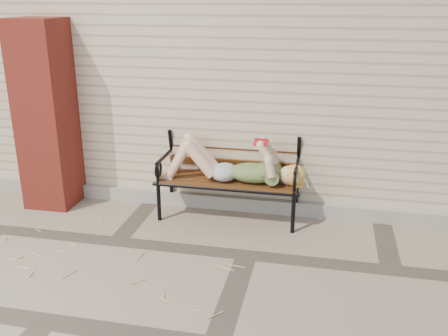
# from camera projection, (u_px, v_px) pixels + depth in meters

# --- Properties ---
(ground) EXTENTS (80.00, 80.00, 0.00)m
(ground) POSITION_uv_depth(u_px,v_px,m) (247.00, 255.00, 4.49)
(ground) COLOR gray
(ground) RESTS_ON ground
(house_wall) EXTENTS (8.00, 4.00, 3.00)m
(house_wall) POSITION_uv_depth(u_px,v_px,m) (285.00, 50.00, 6.76)
(house_wall) COLOR #C3B298
(house_wall) RESTS_ON ground
(foundation_strip) EXTENTS (8.00, 0.10, 0.15)m
(foundation_strip) POSITION_uv_depth(u_px,v_px,m) (262.00, 205.00, 5.36)
(foundation_strip) COLOR gray
(foundation_strip) RESTS_ON ground
(brick_pillar) EXTENTS (0.50, 0.50, 2.00)m
(brick_pillar) POSITION_uv_depth(u_px,v_px,m) (46.00, 115.00, 5.30)
(brick_pillar) COLOR #A73225
(brick_pillar) RESTS_ON ground
(garden_bench) EXTENTS (1.56, 0.62, 1.01)m
(garden_bench) POSITION_uv_depth(u_px,v_px,m) (230.00, 164.00, 5.14)
(garden_bench) COLOR black
(garden_bench) RESTS_ON ground
(reading_woman) EXTENTS (1.47, 0.33, 0.46)m
(reading_woman) POSITION_uv_depth(u_px,v_px,m) (229.00, 164.00, 5.02)
(reading_woman) COLOR #0A3648
(reading_woman) RESTS_ON ground
(straw_scatter) EXTENTS (2.89, 1.73, 0.01)m
(straw_scatter) POSITION_uv_depth(u_px,v_px,m) (85.00, 261.00, 4.37)
(straw_scatter) COLOR #D4BA67
(straw_scatter) RESTS_ON ground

